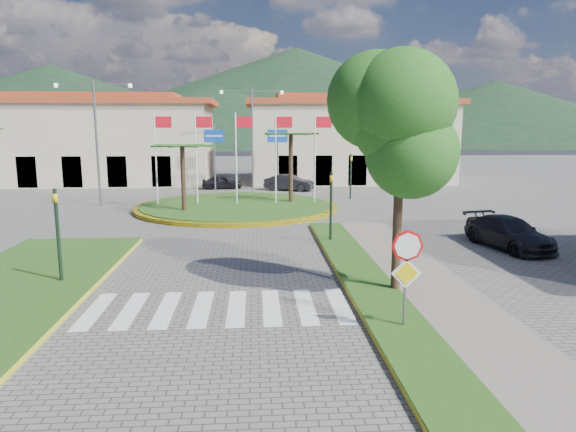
{
  "coord_description": "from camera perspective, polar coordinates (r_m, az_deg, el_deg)",
  "views": [
    {
      "loc": [
        1.16,
        -10.14,
        5.16
      ],
      "look_at": [
        2.34,
        8.0,
        1.97
      ],
      "focal_mm": 32.0,
      "sensor_mm": 36.0,
      "label": 1
    }
  ],
  "objects": [
    {
      "name": "car_dark_b",
      "position": [
        41.64,
        0.12,
        3.74
      ],
      "size": [
        4.2,
        2.61,
        1.31
      ],
      "primitive_type": "imported",
      "rotation": [
        0.0,
        0.0,
        1.23
      ],
      "color": "black",
      "rests_on": "ground"
    },
    {
      "name": "deciduous_tree",
      "position": [
        15.75,
        12.45,
        9.79
      ],
      "size": [
        3.6,
        3.6,
        6.8
      ],
      "color": "black",
      "rests_on": "ground"
    },
    {
      "name": "car_side_right",
      "position": [
        23.91,
        23.32,
        -1.72
      ],
      "size": [
        2.74,
        4.83,
        1.32
      ],
      "primitive_type": "imported",
      "rotation": [
        0.0,
        0.0,
        0.21
      ],
      "color": "black",
      "rests_on": "ground"
    },
    {
      "name": "building_right",
      "position": [
        48.96,
        6.75,
        8.42
      ],
      "size": [
        19.08,
        9.54,
        8.05
      ],
      "color": "#C5BA95",
      "rests_on": "ground"
    },
    {
      "name": "hill_near_back",
      "position": [
        140.61,
        -8.43,
        11.01
      ],
      "size": [
        110.0,
        110.0,
        16.0
      ],
      "primitive_type": "cone",
      "color": "black",
      "rests_on": "ground"
    },
    {
      "name": "hill_far_west",
      "position": [
        160.41,
        -24.71,
        11.15
      ],
      "size": [
        140.0,
        140.0,
        22.0
      ],
      "primitive_type": "cone",
      "color": "black",
      "rests_on": "ground"
    },
    {
      "name": "stop_sign",
      "position": [
        13.11,
        13.03,
        -5.2
      ],
      "size": [
        0.8,
        0.11,
        2.65
      ],
      "color": "slate",
      "rests_on": "ground"
    },
    {
      "name": "direction_sign_west",
      "position": [
        41.26,
        -8.18,
        7.59
      ],
      "size": [
        1.6,
        0.14,
        5.2
      ],
      "color": "slate",
      "rests_on": "ground"
    },
    {
      "name": "median_left",
      "position": [
        18.57,
        -28.15,
        -7.09
      ],
      "size": [
        5.0,
        14.0,
        0.18
      ],
      "primitive_type": "cube",
      "color": "#204814",
      "rests_on": "ground"
    },
    {
      "name": "crosswalk",
      "position": [
        15.1,
        -8.04,
        -10.1
      ],
      "size": [
        8.0,
        3.0,
        0.01
      ],
      "primitive_type": "cube",
      "color": "silver",
      "rests_on": "ground"
    },
    {
      "name": "traffic_light_left",
      "position": [
        18.1,
        -24.23,
        -1.17
      ],
      "size": [
        0.15,
        0.18,
        3.2
      ],
      "color": "black",
      "rests_on": "ground"
    },
    {
      "name": "direction_sign_east",
      "position": [
        41.18,
        -1.17,
        7.69
      ],
      "size": [
        1.6,
        0.14,
        5.2
      ],
      "color": "slate",
      "rests_on": "ground"
    },
    {
      "name": "hill_far_east",
      "position": [
        160.68,
        22.05,
        10.61
      ],
      "size": [
        120.0,
        120.0,
        18.0
      ],
      "primitive_type": "cone",
      "color": "black",
      "rests_on": "ground"
    },
    {
      "name": "street_lamp_west",
      "position": [
        35.63,
        -20.51,
        8.27
      ],
      "size": [
        4.8,
        0.16,
        8.0
      ],
      "color": "slate",
      "rests_on": "ground"
    },
    {
      "name": "ground",
      "position": [
        11.44,
        -9.58,
        -17.0
      ],
      "size": [
        160.0,
        160.0,
        0.0
      ],
      "primitive_type": "plane",
      "color": "#62605D",
      "rests_on": "ground"
    },
    {
      "name": "white_van",
      "position": [
        47.36,
        -12.14,
        4.2
      ],
      "size": [
        4.46,
        2.42,
        1.19
      ],
      "primitive_type": "imported",
      "rotation": [
        0.0,
        0.0,
        1.46
      ],
      "color": "white",
      "rests_on": "ground"
    },
    {
      "name": "sidewalk_right",
      "position": [
        14.02,
        17.11,
        -11.76
      ],
      "size": [
        4.0,
        28.0,
        0.15
      ],
      "primitive_type": "cube",
      "color": "gray",
      "rests_on": "ground"
    },
    {
      "name": "traffic_light_far",
      "position": [
        36.92,
        6.99,
        4.88
      ],
      "size": [
        0.18,
        0.15,
        3.2
      ],
      "color": "black",
      "rests_on": "ground"
    },
    {
      "name": "car_dark_a",
      "position": [
        43.14,
        -7.34,
        3.77
      ],
      "size": [
        3.44,
        1.6,
        1.14
      ],
      "primitive_type": "imported",
      "rotation": [
        0.0,
        0.0,
        1.65
      ],
      "color": "black",
      "rests_on": "ground"
    },
    {
      "name": "street_lamp_centre",
      "position": [
        40.15,
        -4.0,
        8.98
      ],
      "size": [
        4.8,
        0.16,
        8.0
      ],
      "color": "slate",
      "rests_on": "ground"
    },
    {
      "name": "roundabout_island",
      "position": [
        32.55,
        -5.72,
        1.09
      ],
      "size": [
        12.7,
        12.7,
        6.0
      ],
      "color": "yellow",
      "rests_on": "ground"
    },
    {
      "name": "hill_far_mid",
      "position": [
        170.99,
        0.96,
        13.25
      ],
      "size": [
        180.0,
        180.0,
        30.0
      ],
      "primitive_type": "cone",
      "color": "black",
      "rests_on": "ground"
    },
    {
      "name": "verge_right",
      "position": [
        13.65,
        12.29,
        -12.08
      ],
      "size": [
        1.6,
        28.0,
        0.18
      ],
      "primitive_type": "cube",
      "color": "#204814",
      "rests_on": "ground"
    },
    {
      "name": "building_left",
      "position": [
        50.49,
        -21.4,
        7.85
      ],
      "size": [
        23.32,
        9.54,
        8.05
      ],
      "color": "#C5BA95",
      "rests_on": "ground"
    },
    {
      "name": "traffic_light_right",
      "position": [
        22.62,
        4.8,
        1.74
      ],
      "size": [
        0.15,
        0.18,
        3.2
      ],
      "color": "black",
      "rests_on": "ground"
    }
  ]
}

